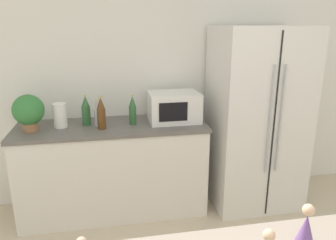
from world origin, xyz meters
The scene contains 11 objects.
wall_back centered at (0.00, 2.73, 1.27)m, with size 8.00×0.06×2.55m.
back_counter centered at (-0.40, 2.40, 0.45)m, with size 1.77×0.63×0.89m.
refrigerator centered at (1.02, 2.33, 0.89)m, with size 0.87×0.72×1.79m.
potted_plant centered at (-1.11, 2.35, 1.07)m, with size 0.27×0.27×0.33m.
paper_towel_roll centered at (-0.86, 2.42, 1.00)m, with size 0.12×0.12×0.22m.
microwave centered at (0.20, 2.42, 1.03)m, with size 0.48×0.37×0.28m.
back_bottle_0 centered at (-0.49, 2.30, 1.04)m, with size 0.08×0.08×0.30m.
back_bottle_1 centered at (-0.52, 2.38, 1.01)m, with size 0.06×0.06×0.25m.
back_bottle_2 centered at (-0.63, 2.45, 1.03)m, with size 0.08×0.08×0.28m.
back_bottle_3 centered at (-0.20, 2.39, 1.03)m, with size 0.07×0.07×0.28m.
wise_man_figurine_purple centered at (0.30, 0.40, 1.05)m, with size 0.07×0.07×0.17m.
Camera 1 is at (-0.43, -0.57, 1.81)m, focal length 35.00 mm.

